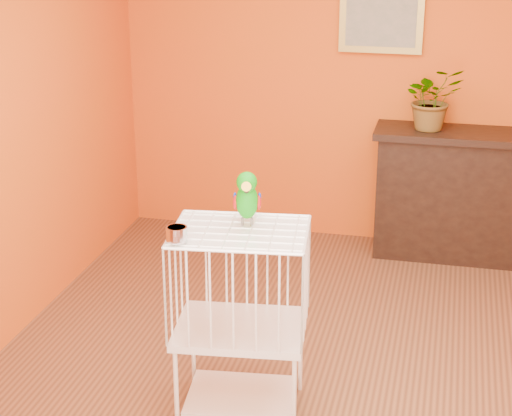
# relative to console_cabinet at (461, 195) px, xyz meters

# --- Properties ---
(ground) EXTENTS (4.50, 4.50, 0.00)m
(ground) POSITION_rel_console_cabinet_xyz_m (-0.68, -2.02, -0.49)
(ground) COLOR brown
(ground) RESTS_ON ground
(room_shell) EXTENTS (4.50, 4.50, 4.50)m
(room_shell) POSITION_rel_console_cabinet_xyz_m (-0.68, -2.02, 1.09)
(room_shell) COLOR #D54E14
(room_shell) RESTS_ON ground
(console_cabinet) EXTENTS (1.33, 0.48, 0.99)m
(console_cabinet) POSITION_rel_console_cabinet_xyz_m (0.00, 0.00, 0.00)
(console_cabinet) COLOR black
(console_cabinet) RESTS_ON ground
(potted_plant) EXTENTS (0.56, 0.59, 0.36)m
(potted_plant) POSITION_rel_console_cabinet_xyz_m (-0.26, -0.02, 0.67)
(potted_plant) COLOR #26722D
(potted_plant) RESTS_ON console_cabinet
(framed_picture) EXTENTS (0.62, 0.04, 0.50)m
(framed_picture) POSITION_rel_console_cabinet_xyz_m (-0.68, 0.20, 1.26)
(framed_picture) COLOR #A78D3B
(framed_picture) RESTS_ON room_shell
(birdcage) EXTENTS (0.72, 0.59, 1.03)m
(birdcage) POSITION_rel_console_cabinet_xyz_m (-1.10, -2.41, 0.04)
(birdcage) COLOR white
(birdcage) RESTS_ON ground
(feed_cup) EXTENTS (0.10, 0.10, 0.07)m
(feed_cup) POSITION_rel_console_cabinet_xyz_m (-1.36, -2.63, 0.58)
(feed_cup) COLOR silver
(feed_cup) RESTS_ON birdcage
(parrot) EXTENTS (0.15, 0.27, 0.30)m
(parrot) POSITION_rel_console_cabinet_xyz_m (-1.08, -2.33, 0.69)
(parrot) COLOR #59544C
(parrot) RESTS_ON birdcage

